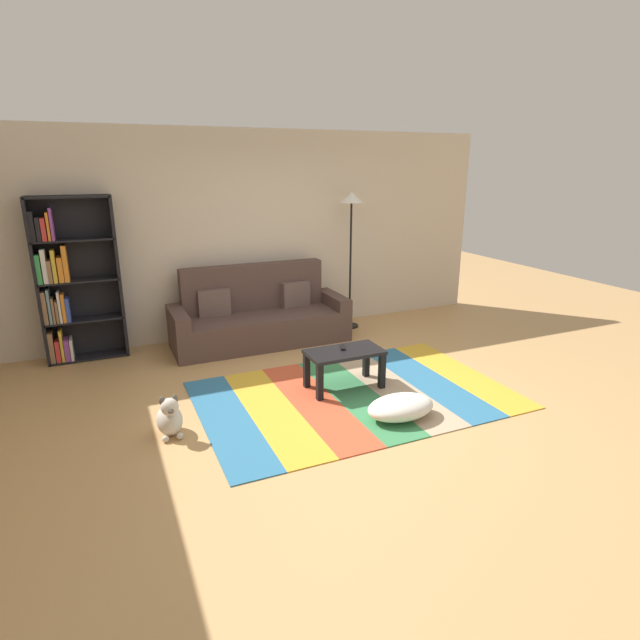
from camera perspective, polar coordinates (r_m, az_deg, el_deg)
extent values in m
plane|color=tan|center=(5.15, 2.47, -8.97)|extent=(14.00, 14.00, 0.00)
cube|color=beige|center=(7.06, -6.73, 9.55)|extent=(6.80, 0.10, 2.70)
cube|color=teal|center=(4.84, -10.42, -10.96)|extent=(0.44, 2.02, 0.01)
cube|color=gold|center=(4.95, -5.38, -10.11)|extent=(0.44, 2.02, 0.01)
cube|color=#C64C2D|center=(5.08, -0.60, -9.23)|extent=(0.44, 2.02, 0.01)
cube|color=#387F4C|center=(5.26, 3.88, -8.35)|extent=(0.44, 2.02, 0.01)
cube|color=tan|center=(5.46, 8.02, -7.48)|extent=(0.44, 2.02, 0.01)
cube|color=teal|center=(5.69, 11.84, -6.64)|extent=(0.44, 2.02, 0.01)
cube|color=gold|center=(5.95, 15.33, -5.85)|extent=(0.44, 2.02, 0.01)
cube|color=#4C3833|center=(6.69, -6.60, -0.98)|extent=(1.90, 0.80, 0.40)
cube|color=#4C3833|center=(6.83, -7.50, 3.73)|extent=(1.90, 0.20, 0.60)
cube|color=#4C3833|center=(6.45, -15.46, -1.44)|extent=(0.18, 0.80, 0.56)
cube|color=#4C3833|center=(7.02, 1.49, 0.70)|extent=(0.18, 0.80, 0.56)
cube|color=brown|center=(6.62, -11.72, 1.84)|extent=(0.42, 0.19, 0.36)
cube|color=brown|center=(6.92, -2.81, 2.84)|extent=(0.42, 0.19, 0.36)
cube|color=black|center=(6.59, -29.05, 3.57)|extent=(0.04, 0.28, 1.92)
cube|color=black|center=(6.57, -21.56, 4.48)|extent=(0.04, 0.28, 1.92)
cube|color=black|center=(6.70, -25.31, 4.26)|extent=(0.90, 0.01, 1.92)
cube|color=black|center=(6.82, -24.32, -3.71)|extent=(0.86, 0.28, 0.02)
cube|color=black|center=(6.68, -24.81, 0.09)|extent=(0.86, 0.28, 0.02)
cube|color=black|center=(6.57, -25.32, 4.03)|extent=(0.86, 0.28, 0.02)
cube|color=black|center=(6.49, -25.84, 8.09)|extent=(0.86, 0.28, 0.02)
cube|color=black|center=(6.45, -26.39, 12.22)|extent=(0.86, 0.28, 0.02)
cube|color=#8C6647|center=(6.76, -27.79, -2.60)|extent=(0.05, 0.23, 0.36)
cube|color=red|center=(6.76, -27.23, -3.01)|extent=(0.05, 0.20, 0.26)
cube|color=gold|center=(6.76, -26.89, -2.43)|extent=(0.03, 0.23, 0.38)
cube|color=purple|center=(6.76, -26.42, -2.89)|extent=(0.05, 0.22, 0.26)
cube|color=silver|center=(6.77, -26.00, -2.84)|extent=(0.03, 0.24, 0.25)
cube|color=#8C6647|center=(6.60, -28.40, 1.23)|extent=(0.04, 0.17, 0.38)
cube|color=#668C99|center=(6.63, -27.99, 1.44)|extent=(0.03, 0.23, 0.40)
cube|color=#8C6647|center=(6.60, -27.65, 0.98)|extent=(0.03, 0.16, 0.30)
cube|color=#8C6647|center=(6.61, -27.32, 0.85)|extent=(0.03, 0.17, 0.26)
cube|color=silver|center=(6.63, -27.09, 1.40)|extent=(0.03, 0.23, 0.37)
cube|color=orange|center=(6.61, -26.74, 1.27)|extent=(0.04, 0.19, 0.33)
cube|color=#334CB2|center=(6.63, -26.35, 1.14)|extent=(0.04, 0.22, 0.28)
cube|color=green|center=(6.51, -28.93, 5.01)|extent=(0.05, 0.16, 0.33)
cube|color=silver|center=(6.51, -28.45, 5.33)|extent=(0.05, 0.18, 0.38)
cube|color=#8C6647|center=(6.53, -27.95, 4.85)|extent=(0.04, 0.20, 0.26)
cube|color=gold|center=(6.52, -27.58, 5.40)|extent=(0.04, 0.20, 0.37)
cube|color=orange|center=(6.54, -27.01, 5.13)|extent=(0.05, 0.26, 0.28)
cube|color=orange|center=(6.51, -26.58, 5.72)|extent=(0.05, 0.22, 0.41)
cube|color=black|center=(6.45, -29.51, 9.10)|extent=(0.05, 0.18, 0.33)
cube|color=black|center=(6.45, -28.96, 8.89)|extent=(0.04, 0.18, 0.26)
cube|color=red|center=(6.46, -28.49, 8.91)|extent=(0.05, 0.20, 0.25)
cube|color=orange|center=(6.48, -28.09, 9.25)|extent=(0.03, 0.24, 0.31)
cube|color=purple|center=(6.46, -27.80, 9.49)|extent=(0.03, 0.22, 0.36)
cube|color=black|center=(5.26, 2.75, -3.61)|extent=(0.79, 0.42, 0.04)
cube|color=black|center=(5.06, -0.03, -6.98)|extent=(0.06, 0.06, 0.37)
cube|color=black|center=(5.36, 6.94, -5.68)|extent=(0.06, 0.06, 0.37)
cube|color=black|center=(5.34, -1.51, -5.63)|extent=(0.06, 0.06, 0.37)
cube|color=black|center=(5.63, 5.19, -4.48)|extent=(0.06, 0.06, 0.37)
ellipsoid|color=white|center=(4.81, 9.03, -9.60)|extent=(0.66, 0.41, 0.21)
ellipsoid|color=beige|center=(4.69, -16.48, -10.67)|extent=(0.22, 0.30, 0.26)
sphere|color=beige|center=(4.52, -16.47, -9.28)|extent=(0.15, 0.15, 0.15)
ellipsoid|color=#5B5750|center=(4.47, -16.35, -9.72)|extent=(0.06, 0.07, 0.05)
ellipsoid|color=#5B5750|center=(4.51, -17.23, -8.67)|extent=(0.05, 0.04, 0.08)
ellipsoid|color=#5B5750|center=(4.52, -15.90, -8.49)|extent=(0.05, 0.04, 0.08)
sphere|color=beige|center=(4.61, -16.88, -12.61)|extent=(0.06, 0.06, 0.06)
sphere|color=beige|center=(4.62, -15.38, -12.40)|extent=(0.06, 0.06, 0.06)
cylinder|color=black|center=(7.40, 3.30, -0.63)|extent=(0.26, 0.26, 0.02)
cylinder|color=black|center=(7.18, 3.42, 6.06)|extent=(0.03, 0.03, 1.73)
cone|color=white|center=(7.07, 3.55, 13.55)|extent=(0.32, 0.32, 0.14)
cube|color=black|center=(5.32, 2.53, -3.06)|extent=(0.09, 0.16, 0.02)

